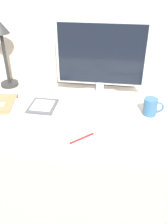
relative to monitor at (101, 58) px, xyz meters
The scene contains 10 objects.
ground_plane 1.05m from the monitor, 91.03° to the right, with size 10.00×10.00×0.00m, color #38383D.
wall_back 0.29m from the monitor, 92.47° to the left, with size 3.60×0.05×2.40m.
desk 0.65m from the monitor, 91.63° to the right, with size 1.45×0.74×0.73m.
monitor is the anchor object (origin of this frame).
keyboard 0.49m from the monitor, 64.44° to the right, with size 0.31×0.12×0.01m.
laptop 0.45m from the monitor, 138.84° to the right, with size 0.37×0.30×0.02m.
ereader 0.43m from the monitor, 141.32° to the right, with size 0.15×0.17×0.01m.
desk_lamp 0.60m from the monitor, behind, with size 0.11×0.11×0.42m.
coffee_mug 0.40m from the monitor, 35.22° to the right, with size 0.11×0.07×0.09m.
pen 0.52m from the monitor, 95.30° to the right, with size 0.10×0.10×0.01m.
Camera 1 is at (0.10, -0.98, 1.45)m, focal length 40.00 mm.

